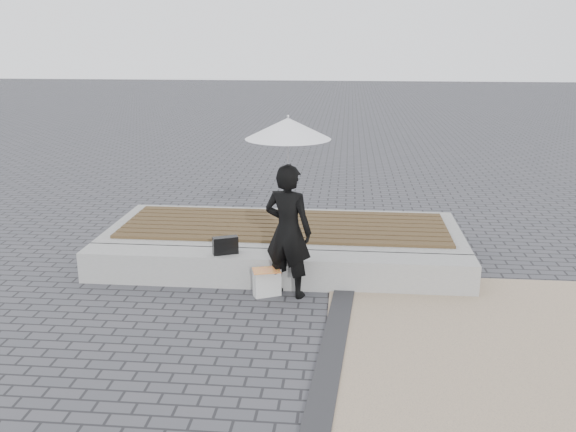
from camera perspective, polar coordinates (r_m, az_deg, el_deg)
The scene contains 10 objects.
ground at distance 6.65m, azimuth -2.78°, elevation -11.30°, with size 80.00×80.00×0.00m, color #454549.
edging_band at distance 6.14m, azimuth 3.68°, elevation -13.57°, with size 0.25×5.20×0.04m, color #2A2A2C.
seating_ledge at distance 8.02m, azimuth -1.17°, elevation -4.82°, with size 5.00×0.45×0.40m, color #A5A5A0.
timber_platform at distance 9.14m, azimuth -0.31°, elevation -2.16°, with size 5.00×2.00×0.40m, color #AAAAA4.
timber_decking at distance 9.08m, azimuth -0.31°, elevation -0.84°, with size 4.60×1.60×0.04m, color brown, non-canonical shape.
woman at distance 7.49m, azimuth -0.00°, elevation -1.38°, with size 0.59×0.39×1.63m, color black.
parasol at distance 7.22m, azimuth -0.00°, elevation 7.92°, with size 0.98×0.98×1.26m.
handbag at distance 7.97m, azimuth -5.68°, elevation -2.66°, with size 0.32×0.11×0.22m, color black.
canvas_tote at distance 7.68m, azimuth -1.91°, elevation -6.02°, with size 0.32×0.14×0.34m, color silver.
magazine at distance 7.57m, azimuth -1.97°, elevation -4.92°, with size 0.32×0.24×0.01m, color red.
Camera 1 is at (0.88, -5.85, 3.04)m, focal length 39.35 mm.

